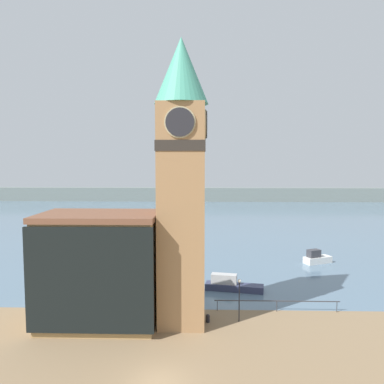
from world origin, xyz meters
name	(u,v)px	position (x,y,z in m)	size (l,w,h in m)	color
ground_plane	(159,383)	(0.00, 0.00, 0.00)	(160.00, 160.00, 0.00)	#846B4C
water	(191,218)	(0.00, 72.39, 0.00)	(160.00, 120.00, 0.00)	slate
far_shoreline	(195,194)	(0.00, 112.39, 2.50)	(180.00, 3.00, 5.00)	slate
pier_railing	(277,302)	(10.18, 12.14, 0.96)	(12.29, 0.08, 1.09)	#333338
clock_tower	(182,175)	(0.99, 9.31, 13.49)	(4.72, 4.72, 25.42)	#9E754C
pier_building	(99,269)	(-6.40, 8.90, 5.08)	(10.60, 6.60, 10.12)	#A88451
boat_near	(231,285)	(6.15, 18.05, 0.66)	(6.74, 2.65, 1.84)	#333856
boat_far	(317,258)	(19.39, 29.81, 0.74)	(4.33, 3.07, 2.02)	silver
mooring_bollard_near	(208,318)	(3.37, 9.50, 0.40)	(0.38, 0.38, 0.75)	black
lamp_post	(239,292)	(6.25, 9.73, 2.79)	(0.32, 0.32, 3.99)	black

